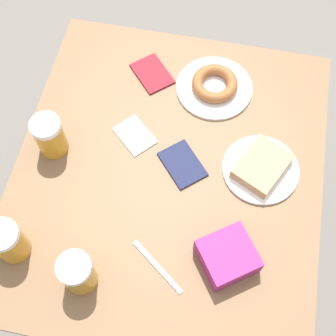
{
  "coord_description": "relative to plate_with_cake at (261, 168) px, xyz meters",
  "views": [
    {
      "loc": [
        -0.11,
        0.54,
        1.85
      ],
      "look_at": [
        0.0,
        0.0,
        0.74
      ],
      "focal_mm": 50.0,
      "sensor_mm": 36.0,
      "label": 1
    }
  ],
  "objects": [
    {
      "name": "plate_with_donut",
      "position": [
        0.16,
        -0.24,
        -0.0
      ],
      "size": [
        0.22,
        0.22,
        0.04
      ],
      "color": "white",
      "rests_on": "table"
    },
    {
      "name": "plate_with_cake",
      "position": [
        0.0,
        0.0,
        0.0
      ],
      "size": [
        0.21,
        0.21,
        0.04
      ],
      "color": "white",
      "rests_on": "table"
    },
    {
      "name": "blue_pouch",
      "position": [
        0.06,
        0.26,
        0.01
      ],
      "size": [
        0.17,
        0.17,
        0.06
      ],
      "rotation": [
        0.0,
        0.0,
        3.76
      ],
      "color": "#8C2366",
      "rests_on": "table"
    },
    {
      "name": "beer_mug_center",
      "position": [
        0.39,
        0.38,
        0.04
      ],
      "size": [
        0.08,
        0.08,
        0.12
      ],
      "color": "#C68C23",
      "rests_on": "table"
    },
    {
      "name": "napkin_folded",
      "position": [
        0.36,
        -0.04,
        -0.01
      ],
      "size": [
        0.14,
        0.13,
        0.0
      ],
      "rotation": [
        0.0,
        0.0,
        5.55
      ],
      "color": "white",
      "rests_on": "table"
    },
    {
      "name": "beer_mug_left",
      "position": [
        0.57,
        0.34,
        0.04
      ],
      "size": [
        0.08,
        0.08,
        0.12
      ],
      "color": "#C68C23",
      "rests_on": "table"
    },
    {
      "name": "passport_far_edge",
      "position": [
        0.21,
        0.02,
        -0.01
      ],
      "size": [
        0.15,
        0.15,
        0.01
      ],
      "rotation": [
        0.0,
        0.0,
        0.72
      ],
      "color": "#141938",
      "rests_on": "table"
    },
    {
      "name": "passport_near_edge",
      "position": [
        0.35,
        -0.26,
        -0.01
      ],
      "size": [
        0.15,
        0.15,
        0.01
      ],
      "rotation": [
        0.0,
        0.0,
        0.73
      ],
      "color": "maroon",
      "rests_on": "table"
    },
    {
      "name": "fork",
      "position": [
        0.22,
        0.31,
        -0.02
      ],
      "size": [
        0.14,
        0.11,
        0.0
      ],
      "rotation": [
        0.0,
        0.0,
        4.08
      ],
      "color": "silver",
      "rests_on": "table"
    },
    {
      "name": "beer_mug_right",
      "position": [
        0.57,
        0.04,
        0.04
      ],
      "size": [
        0.08,
        0.08,
        0.12
      ],
      "color": "#C68C23",
      "rests_on": "table"
    },
    {
      "name": "table",
      "position": [
        0.24,
        0.05,
        -0.08
      ],
      "size": [
        0.82,
        0.95,
        0.72
      ],
      "color": "brown",
      "rests_on": "ground_plane"
    },
    {
      "name": "ground_plane",
      "position": [
        0.24,
        0.05,
        -0.74
      ],
      "size": [
        8.0,
        8.0,
        0.0
      ],
      "primitive_type": "plane",
      "color": "#666059"
    }
  ]
}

